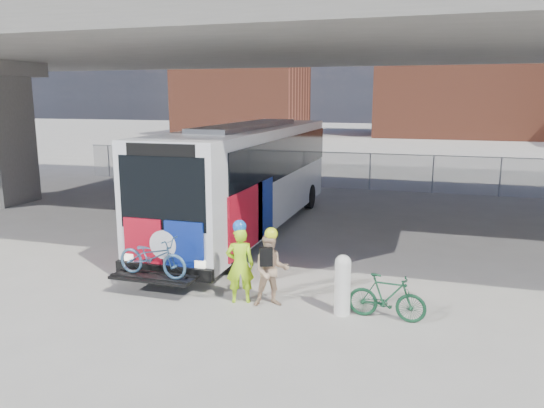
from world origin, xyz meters
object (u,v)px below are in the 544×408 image
at_px(bollard, 343,283).
at_px(cyclist_hivis, 240,263).
at_px(bike_parked, 387,297).
at_px(cyclist_tan, 271,269).
at_px(bus, 249,170).

distance_m(bollard, cyclist_hivis, 2.33).
bearing_deg(bike_parked, cyclist_tan, 94.05).
height_order(bus, cyclist_tan, bus).
relative_size(bollard, cyclist_hivis, 0.69).
height_order(bollard, cyclist_tan, cyclist_tan).
relative_size(bollard, cyclist_tan, 0.73).
relative_size(bus, bike_parked, 8.00).
xyz_separation_m(bus, cyclist_tan, (2.79, -6.32, -1.26)).
relative_size(bus, cyclist_tan, 7.22).
relative_size(cyclist_hivis, bike_parked, 1.18).
relative_size(cyclist_hivis, cyclist_tan, 1.06).
bearing_deg(cyclist_tan, bus, 91.63).
height_order(bollard, bike_parked, bollard).
distance_m(cyclist_hivis, cyclist_tan, 0.73).
bearing_deg(bus, bollard, -55.32).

